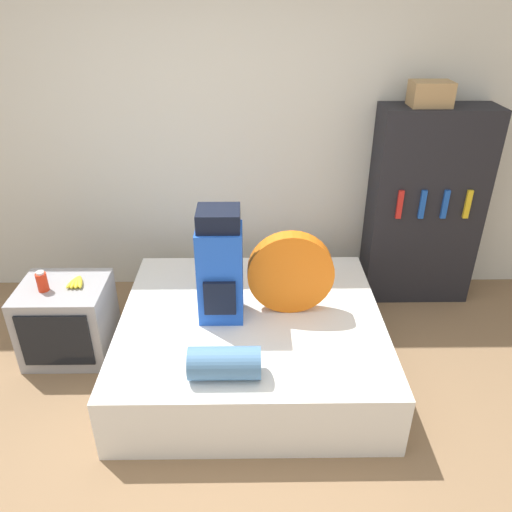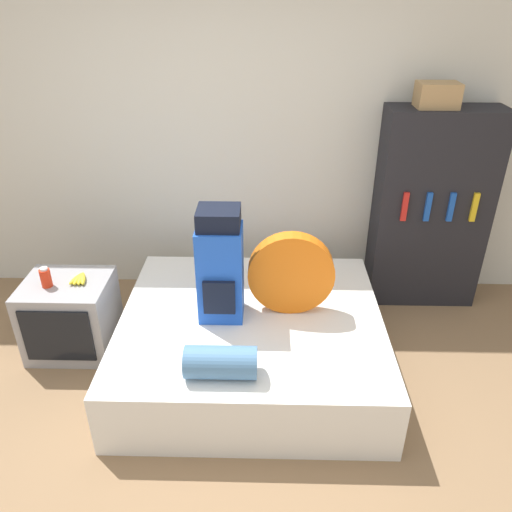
{
  "view_description": "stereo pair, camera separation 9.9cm",
  "coord_description": "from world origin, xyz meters",
  "px_view_note": "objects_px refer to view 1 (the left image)",
  "views": [
    {
      "loc": [
        0.24,
        -1.88,
        2.36
      ],
      "look_at": [
        0.27,
        0.82,
        0.87
      ],
      "focal_mm": 35.0,
      "sensor_mm": 36.0,
      "label": 1
    },
    {
      "loc": [
        0.34,
        -1.88,
        2.36
      ],
      "look_at": [
        0.27,
        0.82,
        0.87
      ],
      "focal_mm": 35.0,
      "sensor_mm": 36.0,
      "label": 2
    }
  ],
  "objects_px": {
    "television": "(68,320)",
    "cardboard_box": "(431,94)",
    "sleeping_roll": "(225,363)",
    "tent_bag": "(291,273)",
    "backpack": "(220,267)",
    "canister": "(42,282)",
    "bookshelf": "(424,208)"
  },
  "relations": [
    {
      "from": "backpack",
      "to": "television",
      "type": "height_order",
      "value": "backpack"
    },
    {
      "from": "backpack",
      "to": "cardboard_box",
      "type": "distance_m",
      "value": 1.94
    },
    {
      "from": "backpack",
      "to": "canister",
      "type": "xyz_separation_m",
      "value": [
        -1.19,
        0.11,
        -0.17
      ]
    },
    {
      "from": "cardboard_box",
      "to": "backpack",
      "type": "bearing_deg",
      "value": -148.49
    },
    {
      "from": "bookshelf",
      "to": "backpack",
      "type": "bearing_deg",
      "value": -149.86
    },
    {
      "from": "canister",
      "to": "bookshelf",
      "type": "height_order",
      "value": "bookshelf"
    },
    {
      "from": "tent_bag",
      "to": "television",
      "type": "bearing_deg",
      "value": 176.8
    },
    {
      "from": "cardboard_box",
      "to": "sleeping_roll",
      "type": "bearing_deg",
      "value": -133.74
    },
    {
      "from": "sleeping_roll",
      "to": "backpack",
      "type": "bearing_deg",
      "value": 94.34
    },
    {
      "from": "backpack",
      "to": "bookshelf",
      "type": "xyz_separation_m",
      "value": [
        1.57,
        0.91,
        0.0
      ]
    },
    {
      "from": "sleeping_roll",
      "to": "bookshelf",
      "type": "distance_m",
      "value": 2.16
    },
    {
      "from": "cardboard_box",
      "to": "tent_bag",
      "type": "bearing_deg",
      "value": -140.68
    },
    {
      "from": "tent_bag",
      "to": "cardboard_box",
      "type": "bearing_deg",
      "value": 39.32
    },
    {
      "from": "bookshelf",
      "to": "cardboard_box",
      "type": "xyz_separation_m",
      "value": [
        -0.1,
        -0.01,
        0.88
      ]
    },
    {
      "from": "tent_bag",
      "to": "sleeping_roll",
      "type": "bearing_deg",
      "value": -121.83
    },
    {
      "from": "television",
      "to": "bookshelf",
      "type": "height_order",
      "value": "bookshelf"
    },
    {
      "from": "backpack",
      "to": "canister",
      "type": "bearing_deg",
      "value": 174.61
    },
    {
      "from": "bookshelf",
      "to": "cardboard_box",
      "type": "bearing_deg",
      "value": -173.64
    },
    {
      "from": "television",
      "to": "bookshelf",
      "type": "distance_m",
      "value": 2.82
    },
    {
      "from": "television",
      "to": "bookshelf",
      "type": "relative_size",
      "value": 0.37
    },
    {
      "from": "television",
      "to": "cardboard_box",
      "type": "height_order",
      "value": "cardboard_box"
    },
    {
      "from": "canister",
      "to": "cardboard_box",
      "type": "xyz_separation_m",
      "value": [
        2.66,
        0.79,
        1.05
      ]
    },
    {
      "from": "bookshelf",
      "to": "cardboard_box",
      "type": "height_order",
      "value": "cardboard_box"
    },
    {
      "from": "sleeping_roll",
      "to": "canister",
      "type": "height_order",
      "value": "canister"
    },
    {
      "from": "television",
      "to": "tent_bag",
      "type": "bearing_deg",
      "value": -3.2
    },
    {
      "from": "tent_bag",
      "to": "canister",
      "type": "bearing_deg",
      "value": 178.43
    },
    {
      "from": "television",
      "to": "cardboard_box",
      "type": "relative_size",
      "value": 2.06
    },
    {
      "from": "sleeping_roll",
      "to": "cardboard_box",
      "type": "bearing_deg",
      "value": 46.26
    },
    {
      "from": "cardboard_box",
      "to": "canister",
      "type": "bearing_deg",
      "value": -163.49
    },
    {
      "from": "canister",
      "to": "backpack",
      "type": "bearing_deg",
      "value": -5.39
    },
    {
      "from": "sleeping_roll",
      "to": "cardboard_box",
      "type": "relative_size",
      "value": 1.41
    },
    {
      "from": "sleeping_roll",
      "to": "television",
      "type": "relative_size",
      "value": 0.68
    }
  ]
}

